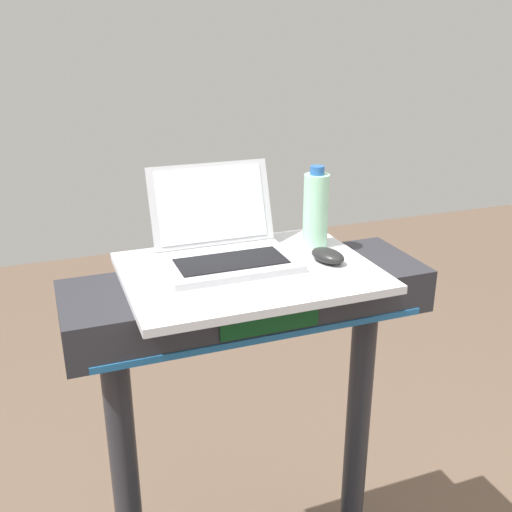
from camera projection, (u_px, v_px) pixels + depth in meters
The scene contains 4 objects.
desk_board at pixel (249, 272), 1.45m from camera, with size 0.60×0.45×0.02m, color silver.
laptop at pixel (223, 243), 1.49m from camera, with size 0.32×0.29×0.22m.
computer_mouse at pixel (328, 256), 1.48m from camera, with size 0.06×0.10×0.03m, color black.
water_bottle at pixel (316, 209), 1.57m from camera, with size 0.07×0.07×0.22m.
Camera 1 is at (-0.46, -0.56, 1.68)m, focal length 41.82 mm.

